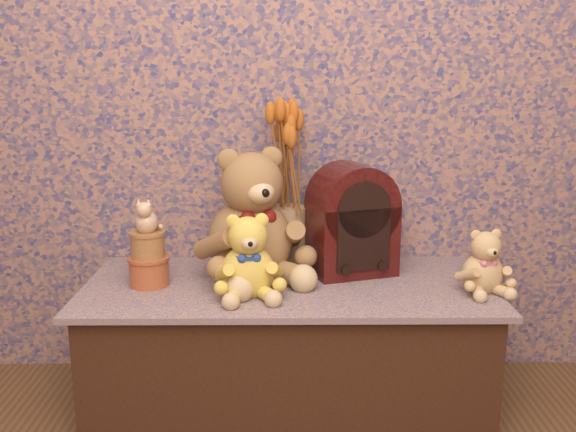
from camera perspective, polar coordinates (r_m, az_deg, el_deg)
name	(u,v)px	position (r m, az deg, el deg)	size (l,w,h in m)	color
display_shelf	(288,344)	(2.14, -0.01, -11.73)	(1.34, 0.61, 0.44)	#3A4478
teddy_large	(250,209)	(2.06, -3.55, 0.69)	(0.38, 0.45, 0.48)	olive
teddy_medium	(248,251)	(1.92, -3.75, -3.27)	(0.22, 0.26, 0.28)	gold
teddy_small	(483,258)	(2.05, 17.62, -3.72)	(0.17, 0.21, 0.22)	tan
cathedral_radio	(352,219)	(2.13, 5.91, -0.25)	(0.28, 0.20, 0.38)	#340909
ceramic_vase	(287,237)	(2.20, -0.05, -1.94)	(0.13, 0.13, 0.22)	tan
dried_stalks	(287,147)	(2.14, -0.05, 6.36)	(0.22, 0.22, 0.42)	#C0601E
biscuit_tin_lower	(149,271)	(2.08, -12.71, -5.01)	(0.13, 0.13, 0.09)	#CD7F3C
biscuit_tin_upper	(148,245)	(2.05, -12.83, -2.63)	(0.11, 0.11, 0.09)	tan
cat_figurine	(146,214)	(2.03, -12.98, 0.14)	(0.09, 0.09, 0.12)	silver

